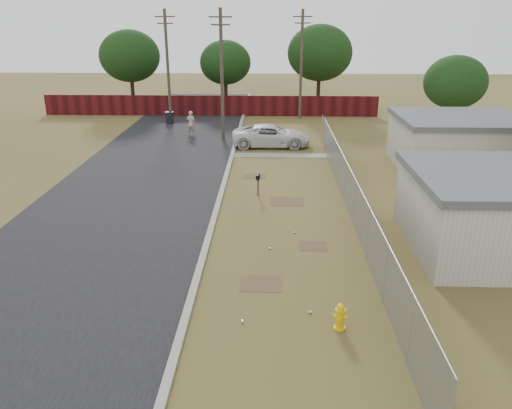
{
  "coord_description": "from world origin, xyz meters",
  "views": [
    {
      "loc": [
        -0.51,
        -19.82,
        8.52
      ],
      "look_at": [
        -1.1,
        -0.35,
        1.1
      ],
      "focal_mm": 35.0,
      "sensor_mm": 36.0,
      "label": 1
    }
  ],
  "objects_px": {
    "fire_hydrant": "(340,317)",
    "mailbox": "(258,179)",
    "pedestrian": "(191,123)",
    "trash_bin": "(170,117)",
    "pickup_truck": "(271,136)"
  },
  "relations": [
    {
      "from": "fire_hydrant",
      "to": "trash_bin",
      "type": "bearing_deg",
      "value": 109.97
    },
    {
      "from": "mailbox",
      "to": "pedestrian",
      "type": "bearing_deg",
      "value": 111.97
    },
    {
      "from": "mailbox",
      "to": "pickup_truck",
      "type": "relative_size",
      "value": 0.21
    },
    {
      "from": "fire_hydrant",
      "to": "trash_bin",
      "type": "distance_m",
      "value": 30.84
    },
    {
      "from": "mailbox",
      "to": "pickup_truck",
      "type": "xyz_separation_m",
      "value": [
        0.65,
        10.11,
        -0.13
      ]
    },
    {
      "from": "mailbox",
      "to": "fire_hydrant",
      "type": "bearing_deg",
      "value": -76.83
    },
    {
      "from": "pickup_truck",
      "to": "pedestrian",
      "type": "xyz_separation_m",
      "value": [
        -6.06,
        3.32,
        0.16
      ]
    },
    {
      "from": "pedestrian",
      "to": "mailbox",
      "type": "bearing_deg",
      "value": 118.8
    },
    {
      "from": "fire_hydrant",
      "to": "pickup_truck",
      "type": "distance_m",
      "value": 21.56
    },
    {
      "from": "fire_hydrant",
      "to": "mailbox",
      "type": "relative_size",
      "value": 0.78
    },
    {
      "from": "pickup_truck",
      "to": "pedestrian",
      "type": "bearing_deg",
      "value": 59.9
    },
    {
      "from": "trash_bin",
      "to": "mailbox",
      "type": "bearing_deg",
      "value": -65.92
    },
    {
      "from": "pedestrian",
      "to": "fire_hydrant",
      "type": "bearing_deg",
      "value": 114.88
    },
    {
      "from": "pedestrian",
      "to": "trash_bin",
      "type": "distance_m",
      "value": 4.89
    },
    {
      "from": "fire_hydrant",
      "to": "trash_bin",
      "type": "relative_size",
      "value": 0.89
    }
  ]
}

